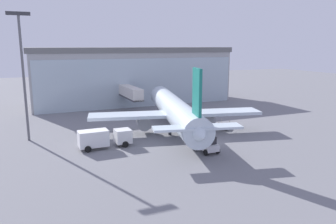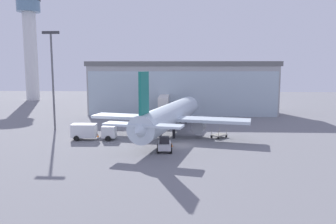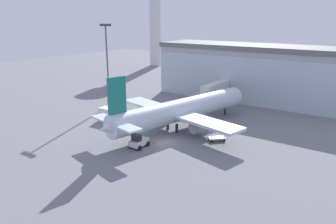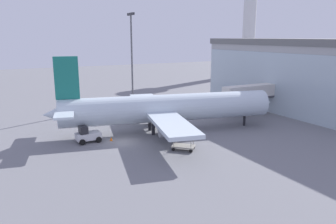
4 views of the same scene
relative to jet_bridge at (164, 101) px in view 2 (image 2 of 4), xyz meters
name	(u,v)px [view 2 (image 2 of 4)]	position (x,y,z in m)	size (l,w,h in m)	color
ground	(180,145)	(4.18, -27.47, -4.13)	(240.00, 240.00, 0.00)	slate
terminal_building	(182,88)	(4.18, 10.15, 2.66)	(48.83, 13.92, 13.59)	#A5A5A5
jet_bridge	(164,101)	(0.00, 0.00, 0.00)	(2.55, 14.14, 5.50)	silver
control_tower	(30,41)	(-52.32, 43.03, 17.71)	(8.64, 8.64, 36.94)	silver
apron_light_mast	(52,72)	(-20.11, -16.24, 6.96)	(3.20, 0.40, 18.70)	#59595E
airplane	(170,116)	(2.32, -19.99, -0.57)	(28.02, 34.84, 11.41)	silver
catering_truck	(92,131)	(-10.49, -24.32, -2.67)	(7.37, 2.71, 2.65)	silver
baggage_cart	(219,135)	(10.82, -21.67, -3.63)	(3.09, 3.13, 1.50)	#9E998C
pushback_tug	(164,145)	(2.04, -31.57, -3.16)	(2.33, 3.30, 2.30)	silver
safety_cone_nose	(172,145)	(2.95, -28.55, -3.86)	(0.36, 0.36, 0.55)	orange
safety_cone_wingtip	(98,135)	(-10.18, -22.06, -3.86)	(0.36, 0.36, 0.55)	orange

